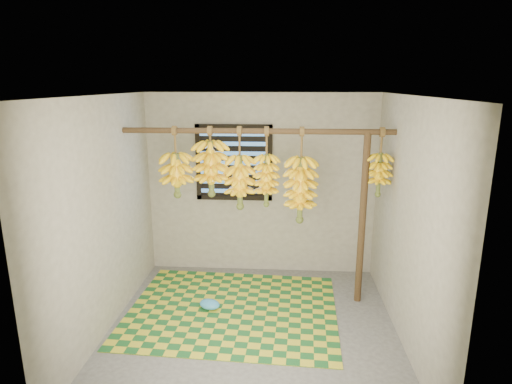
# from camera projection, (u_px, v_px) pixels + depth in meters

# --- Properties ---
(floor) EXTENTS (3.00, 3.00, 0.01)m
(floor) POSITION_uv_depth(u_px,v_px,m) (253.00, 330.00, 4.49)
(floor) COLOR #4B4B4B
(floor) RESTS_ON ground
(ceiling) EXTENTS (3.00, 3.00, 0.01)m
(ceiling) POSITION_uv_depth(u_px,v_px,m) (252.00, 95.00, 3.90)
(ceiling) COLOR silver
(ceiling) RESTS_ON wall_back
(wall_back) EXTENTS (3.00, 0.01, 2.40)m
(wall_back) POSITION_uv_depth(u_px,v_px,m) (261.00, 185.00, 5.65)
(wall_back) COLOR slate
(wall_back) RESTS_ON floor
(wall_left) EXTENTS (0.01, 3.00, 2.40)m
(wall_left) POSITION_uv_depth(u_px,v_px,m) (103.00, 217.00, 4.29)
(wall_left) COLOR slate
(wall_left) RESTS_ON floor
(wall_right) EXTENTS (0.01, 3.00, 2.40)m
(wall_right) POSITION_uv_depth(u_px,v_px,m) (409.00, 224.00, 4.10)
(wall_right) COLOR slate
(wall_right) RESTS_ON floor
(window) EXTENTS (1.00, 0.04, 1.00)m
(window) POSITION_uv_depth(u_px,v_px,m) (234.00, 163.00, 5.57)
(window) COLOR black
(window) RESTS_ON wall_back
(hanging_pole) EXTENTS (3.00, 0.06, 0.06)m
(hanging_pole) POSITION_uv_depth(u_px,v_px,m) (257.00, 131.00, 4.67)
(hanging_pole) COLOR #48321A
(hanging_pole) RESTS_ON wall_left
(support_post) EXTENTS (0.08, 0.08, 2.00)m
(support_post) POSITION_uv_depth(u_px,v_px,m) (362.00, 220.00, 4.84)
(support_post) COLOR #48321A
(support_post) RESTS_ON floor
(woven_mat) EXTENTS (2.41, 1.97, 0.01)m
(woven_mat) POSITION_uv_depth(u_px,v_px,m) (233.00, 309.00, 4.87)
(woven_mat) COLOR #185423
(woven_mat) RESTS_ON floor
(plastic_bag) EXTENTS (0.30, 0.26, 0.10)m
(plastic_bag) POSITION_uv_depth(u_px,v_px,m) (210.00, 304.00, 4.88)
(plastic_bag) COLOR #368FCC
(plastic_bag) RESTS_ON woven_mat
(banana_bunch_a) EXTENTS (0.35, 0.35, 0.80)m
(banana_bunch_a) POSITION_uv_depth(u_px,v_px,m) (177.00, 175.00, 4.86)
(banana_bunch_a) COLOR brown
(banana_bunch_a) RESTS_ON hanging_pole
(banana_bunch_b) EXTENTS (0.37, 0.37, 0.78)m
(banana_bunch_b) POSITION_uv_depth(u_px,v_px,m) (211.00, 168.00, 4.81)
(banana_bunch_b) COLOR brown
(banana_bunch_b) RESTS_ON hanging_pole
(banana_bunch_c) EXTENTS (0.33, 0.33, 0.93)m
(banana_bunch_c) POSITION_uv_depth(u_px,v_px,m) (240.00, 182.00, 4.83)
(banana_bunch_c) COLOR brown
(banana_bunch_c) RESTS_ON hanging_pole
(banana_bunch_d) EXTENTS (0.29, 0.29, 0.90)m
(banana_bunch_d) POSITION_uv_depth(u_px,v_px,m) (266.00, 180.00, 4.80)
(banana_bunch_d) COLOR brown
(banana_bunch_d) RESTS_ON hanging_pole
(banana_bunch_e) EXTENTS (0.35, 0.35, 1.08)m
(banana_bunch_e) POSITION_uv_depth(u_px,v_px,m) (300.00, 190.00, 4.81)
(banana_bunch_e) COLOR brown
(banana_bunch_e) RESTS_ON hanging_pole
(banana_bunch_f) EXTENTS (0.28, 0.28, 0.76)m
(banana_bunch_f) POSITION_uv_depth(u_px,v_px,m) (379.00, 175.00, 4.70)
(banana_bunch_f) COLOR brown
(banana_bunch_f) RESTS_ON hanging_pole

